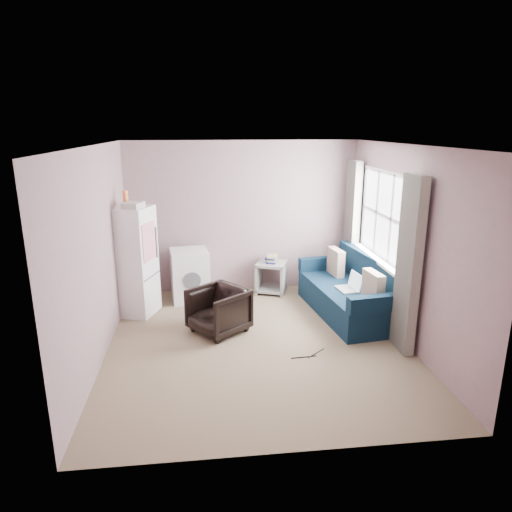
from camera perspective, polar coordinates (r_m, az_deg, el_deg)
The scene contains 8 objects.
room at distance 5.60m, azimuth 0.40°, elevation 0.82°, with size 3.84×4.24×2.54m.
armchair at distance 6.22m, azimuth -4.72°, elevation -6.53°, with size 0.67×0.62×0.69m, color black.
fridge at distance 6.91m, azimuth -15.07°, elevation -0.55°, with size 0.71×0.71×1.83m.
washing_machine at distance 7.39m, azimuth -8.26°, elevation -2.25°, with size 0.65×0.65×0.82m.
side_table at distance 7.68m, azimuth 1.96°, elevation -2.36°, with size 0.61×0.61×0.65m.
sofa at distance 6.95m, azimuth 11.93°, elevation -4.54°, with size 1.15×2.08×0.88m.
window_dressing at distance 6.72m, azimuth 14.75°, elevation 1.58°, with size 0.17×2.62×2.18m.
floor_cables at distance 5.76m, azimuth 6.76°, elevation -12.20°, with size 0.46×0.22×0.01m.
Camera 1 is at (-0.65, -5.36, 2.71)m, focal length 32.00 mm.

